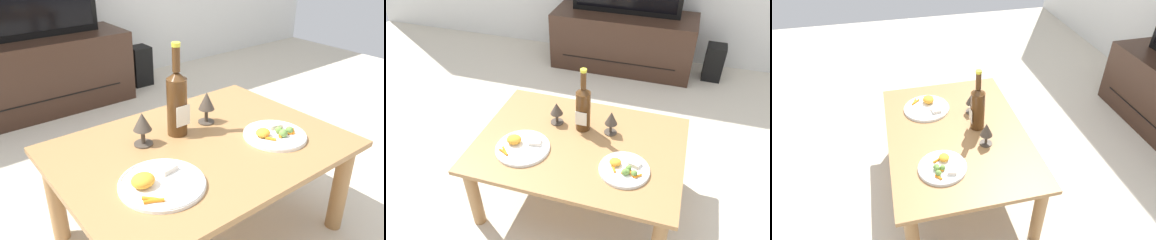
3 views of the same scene
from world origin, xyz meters
TOP-DOWN VIEW (x-y plane):
  - ground_plane at (0.00, 0.00)m, footprint 6.40×6.40m
  - dining_table at (0.00, 0.00)m, footprint 1.14×0.82m
  - tv_stand at (-0.11, 1.78)m, footprint 1.34×0.49m
  - floor_speaker at (0.76, 1.79)m, footprint 0.17×0.17m
  - wine_bottle at (-0.02, 0.13)m, footprint 0.08×0.09m
  - goblet_left at (-0.18, 0.14)m, footprint 0.08×0.08m
  - goblet_right at (0.14, 0.14)m, footprint 0.07×0.07m
  - dinner_plate_left at (-0.29, -0.13)m, footprint 0.30×0.30m
  - dinner_plate_right at (0.28, -0.14)m, footprint 0.26×0.26m

SIDE VIEW (x-z plane):
  - ground_plane at x=0.00m, z-range 0.00..0.00m
  - floor_speaker at x=0.76m, z-range 0.00..0.34m
  - tv_stand at x=-0.11m, z-range 0.00..0.54m
  - dining_table at x=0.00m, z-range 0.15..0.60m
  - dinner_plate_right at x=0.28m, z-range 0.44..0.48m
  - dinner_plate_left at x=-0.29m, z-range 0.43..0.49m
  - goblet_left at x=-0.18m, z-range 0.47..0.61m
  - goblet_right at x=0.14m, z-range 0.47..0.62m
  - wine_bottle at x=-0.02m, z-range 0.41..0.79m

